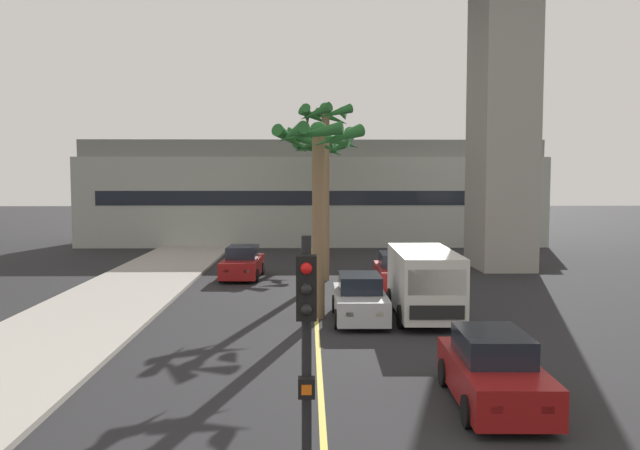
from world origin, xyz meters
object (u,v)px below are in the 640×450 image
(delivery_van, at_px, (424,281))
(palm_tree_far_median, at_px, (319,162))
(car_queue_front, at_px, (493,371))
(car_queue_second, at_px, (396,272))
(palm_tree_mid_median, at_px, (319,164))
(palm_tree_near_median, at_px, (325,141))
(car_queue_fourth, at_px, (360,299))
(car_queue_third, at_px, (243,263))
(traffic_light_median_near, at_px, (307,360))

(delivery_van, distance_m, palm_tree_far_median, 19.81)
(delivery_van, bearing_deg, car_queue_front, -90.27)
(car_queue_second, height_order, palm_tree_mid_median, palm_tree_mid_median)
(delivery_van, bearing_deg, palm_tree_far_median, 99.99)
(delivery_van, height_order, palm_tree_near_median, palm_tree_near_median)
(delivery_van, bearing_deg, car_queue_fourth, -172.27)
(car_queue_third, bearing_deg, car_queue_second, -23.09)
(traffic_light_median_near, height_order, palm_tree_mid_median, palm_tree_mid_median)
(traffic_light_median_near, bearing_deg, car_queue_fourth, 82.89)
(car_queue_fourth, xyz_separation_m, delivery_van, (2.25, 0.31, 0.57))
(traffic_light_median_near, xyz_separation_m, palm_tree_mid_median, (0.38, 14.73, 2.64))
(palm_tree_mid_median, bearing_deg, car_queue_fourth, -13.97)
(car_queue_third, height_order, delivery_van, delivery_van)
(car_queue_front, distance_m, car_queue_second, 14.71)
(car_queue_second, height_order, palm_tree_far_median, palm_tree_far_median)
(car_queue_second, relative_size, car_queue_third, 0.99)
(car_queue_second, height_order, delivery_van, delivery_van)
(palm_tree_near_median, bearing_deg, car_queue_fourth, -83.63)
(palm_tree_near_median, bearing_deg, car_queue_second, -37.30)
(car_queue_third, distance_m, palm_tree_near_median, 7.13)
(car_queue_third, bearing_deg, palm_tree_far_median, 68.69)
(car_queue_fourth, height_order, palm_tree_far_median, palm_tree_far_median)
(palm_tree_near_median, distance_m, palm_tree_mid_median, 8.47)
(delivery_van, relative_size, palm_tree_near_median, 0.63)
(car_queue_fourth, distance_m, palm_tree_far_median, 19.99)
(car_queue_third, bearing_deg, palm_tree_mid_median, -68.55)
(delivery_van, bearing_deg, palm_tree_mid_median, 179.28)
(traffic_light_median_near, relative_size, palm_tree_far_median, 0.58)
(car_queue_front, bearing_deg, palm_tree_mid_median, 112.61)
(car_queue_fourth, relative_size, delivery_van, 0.78)
(traffic_light_median_near, bearing_deg, palm_tree_mid_median, 88.52)
(car_queue_front, distance_m, delivery_van, 8.67)
(car_queue_fourth, distance_m, traffic_light_median_near, 14.63)
(car_queue_front, xyz_separation_m, palm_tree_mid_median, (-3.62, 8.69, 4.64))
(car_queue_second, xyz_separation_m, palm_tree_mid_median, (-3.53, -6.01, 4.64))
(traffic_light_median_near, bearing_deg, car_queue_third, 97.59)
(car_queue_third, relative_size, palm_tree_far_median, 0.58)
(car_queue_fourth, relative_size, palm_tree_near_median, 0.49)
(palm_tree_mid_median, xyz_separation_m, palm_tree_far_median, (0.32, 18.94, 0.50))
(car_queue_front, distance_m, palm_tree_near_median, 18.32)
(car_queue_fourth, xyz_separation_m, palm_tree_near_median, (-0.97, 8.72, 5.87))
(car_queue_second, xyz_separation_m, delivery_van, (0.14, -6.06, 0.57))
(palm_tree_near_median, height_order, palm_tree_far_median, palm_tree_near_median)
(palm_tree_mid_median, relative_size, palm_tree_far_median, 0.94)
(car_queue_third, xyz_separation_m, palm_tree_far_median, (3.87, 9.91, 5.13))
(car_queue_front, height_order, car_queue_third, same)
(car_queue_second, relative_size, palm_tree_far_median, 0.57)
(car_queue_second, bearing_deg, palm_tree_far_median, 103.94)
(delivery_van, relative_size, palm_tree_far_median, 0.73)
(palm_tree_near_median, height_order, palm_tree_mid_median, palm_tree_near_median)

